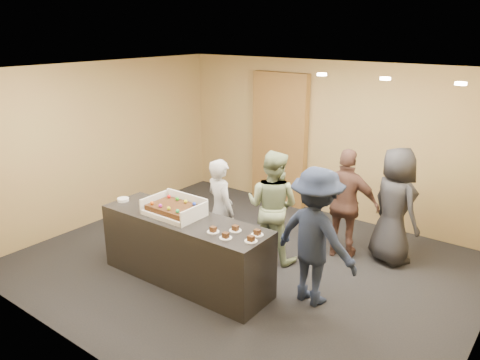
{
  "coord_description": "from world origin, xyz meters",
  "views": [
    {
      "loc": [
        3.54,
        -4.78,
        3.24
      ],
      "look_at": [
        -0.08,
        0.0,
        1.26
      ],
      "focal_mm": 35.0,
      "sensor_mm": 36.0,
      "label": 1
    }
  ],
  "objects_px": {
    "sheet_cake": "(174,208)",
    "person_brown_extra": "(346,204)",
    "person_sage_man": "(272,206)",
    "person_dark_suit": "(395,206)",
    "cake_box": "(176,211)",
    "person_server_grey": "(221,210)",
    "person_navy_man": "(316,237)",
    "plate_stack": "(123,200)",
    "serving_counter": "(185,250)",
    "storage_cabinet": "(279,140)"
  },
  "relations": [
    {
      "from": "person_navy_man",
      "to": "person_dark_suit",
      "type": "height_order",
      "value": "person_navy_man"
    },
    {
      "from": "cake_box",
      "to": "person_navy_man",
      "type": "relative_size",
      "value": 0.43
    },
    {
      "from": "storage_cabinet",
      "to": "person_server_grey",
      "type": "relative_size",
      "value": 1.64
    },
    {
      "from": "cake_box",
      "to": "plate_stack",
      "type": "bearing_deg",
      "value": -173.96
    },
    {
      "from": "person_server_grey",
      "to": "person_navy_man",
      "type": "height_order",
      "value": "person_navy_man"
    },
    {
      "from": "storage_cabinet",
      "to": "person_navy_man",
      "type": "bearing_deg",
      "value": -50.05
    },
    {
      "from": "person_sage_man",
      "to": "person_navy_man",
      "type": "relative_size",
      "value": 0.95
    },
    {
      "from": "sheet_cake",
      "to": "person_dark_suit",
      "type": "xyz_separation_m",
      "value": [
        2.13,
        2.19,
        -0.16
      ]
    },
    {
      "from": "serving_counter",
      "to": "person_server_grey",
      "type": "relative_size",
      "value": 1.6
    },
    {
      "from": "serving_counter",
      "to": "storage_cabinet",
      "type": "distance_m",
      "value": 3.37
    },
    {
      "from": "cake_box",
      "to": "person_dark_suit",
      "type": "relative_size",
      "value": 0.44
    },
    {
      "from": "cake_box",
      "to": "plate_stack",
      "type": "relative_size",
      "value": 4.59
    },
    {
      "from": "serving_counter",
      "to": "person_sage_man",
      "type": "relative_size",
      "value": 1.48
    },
    {
      "from": "sheet_cake",
      "to": "storage_cabinet",
      "type": "bearing_deg",
      "value": 97.82
    },
    {
      "from": "person_navy_man",
      "to": "person_brown_extra",
      "type": "bearing_deg",
      "value": -72.32
    },
    {
      "from": "serving_counter",
      "to": "storage_cabinet",
      "type": "bearing_deg",
      "value": 99.84
    },
    {
      "from": "person_sage_man",
      "to": "plate_stack",
      "type": "bearing_deg",
      "value": 29.67
    },
    {
      "from": "person_server_grey",
      "to": "person_navy_man",
      "type": "bearing_deg",
      "value": -166.76
    },
    {
      "from": "cake_box",
      "to": "person_sage_man",
      "type": "distance_m",
      "value": 1.4
    },
    {
      "from": "plate_stack",
      "to": "person_sage_man",
      "type": "distance_m",
      "value": 2.1
    },
    {
      "from": "sheet_cake",
      "to": "person_brown_extra",
      "type": "distance_m",
      "value": 2.45
    },
    {
      "from": "cake_box",
      "to": "plate_stack",
      "type": "height_order",
      "value": "cake_box"
    },
    {
      "from": "person_server_grey",
      "to": "person_brown_extra",
      "type": "relative_size",
      "value": 0.92
    },
    {
      "from": "person_navy_man",
      "to": "person_dark_suit",
      "type": "xyz_separation_m",
      "value": [
        0.38,
        1.59,
        -0.01
      ]
    },
    {
      "from": "storage_cabinet",
      "to": "cake_box",
      "type": "distance_m",
      "value": 3.23
    },
    {
      "from": "person_sage_man",
      "to": "sheet_cake",
      "type": "bearing_deg",
      "value": 50.9
    },
    {
      "from": "sheet_cake",
      "to": "person_sage_man",
      "type": "bearing_deg",
      "value": 58.99
    },
    {
      "from": "plate_stack",
      "to": "person_dark_suit",
      "type": "xyz_separation_m",
      "value": [
        3.06,
        2.27,
        -0.08
      ]
    },
    {
      "from": "person_server_grey",
      "to": "sheet_cake",
      "type": "bearing_deg",
      "value": 98.87
    },
    {
      "from": "sheet_cake",
      "to": "cake_box",
      "type": "bearing_deg",
      "value": 89.0
    },
    {
      "from": "sheet_cake",
      "to": "person_brown_extra",
      "type": "height_order",
      "value": "person_brown_extra"
    },
    {
      "from": "cake_box",
      "to": "sheet_cake",
      "type": "relative_size",
      "value": 1.17
    },
    {
      "from": "person_brown_extra",
      "to": "person_dark_suit",
      "type": "bearing_deg",
      "value": -163.01
    },
    {
      "from": "person_navy_man",
      "to": "storage_cabinet",
      "type": "bearing_deg",
      "value": -41.85
    },
    {
      "from": "person_sage_man",
      "to": "person_dark_suit",
      "type": "bearing_deg",
      "value": -153.17
    },
    {
      "from": "serving_counter",
      "to": "storage_cabinet",
      "type": "height_order",
      "value": "storage_cabinet"
    },
    {
      "from": "person_dark_suit",
      "to": "plate_stack",
      "type": "bearing_deg",
      "value": 67.89
    },
    {
      "from": "plate_stack",
      "to": "person_brown_extra",
      "type": "xyz_separation_m",
      "value": [
        2.46,
        1.98,
        -0.11
      ]
    },
    {
      "from": "cake_box",
      "to": "person_server_grey",
      "type": "bearing_deg",
      "value": 79.13
    },
    {
      "from": "serving_counter",
      "to": "plate_stack",
      "type": "relative_size",
      "value": 14.82
    },
    {
      "from": "storage_cabinet",
      "to": "sheet_cake",
      "type": "distance_m",
      "value": 3.26
    },
    {
      "from": "storage_cabinet",
      "to": "person_navy_man",
      "type": "distance_m",
      "value": 3.43
    },
    {
      "from": "sheet_cake",
      "to": "person_sage_man",
      "type": "height_order",
      "value": "person_sage_man"
    },
    {
      "from": "person_sage_man",
      "to": "person_navy_man",
      "type": "xyz_separation_m",
      "value": [
        1.02,
        -0.61,
        0.04
      ]
    },
    {
      "from": "sheet_cake",
      "to": "person_brown_extra",
      "type": "bearing_deg",
      "value": 51.21
    },
    {
      "from": "person_server_grey",
      "to": "serving_counter",
      "type": "bearing_deg",
      "value": 111.69
    },
    {
      "from": "person_server_grey",
      "to": "person_navy_man",
      "type": "xyz_separation_m",
      "value": [
        1.6,
        -0.17,
        0.1
      ]
    },
    {
      "from": "serving_counter",
      "to": "person_server_grey",
      "type": "height_order",
      "value": "person_server_grey"
    },
    {
      "from": "sheet_cake",
      "to": "plate_stack",
      "type": "height_order",
      "value": "sheet_cake"
    },
    {
      "from": "serving_counter",
      "to": "sheet_cake",
      "type": "height_order",
      "value": "sheet_cake"
    }
  ]
}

